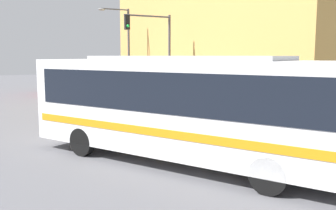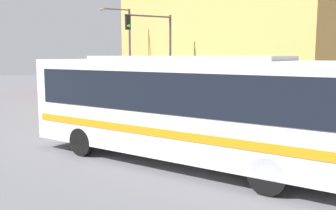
{
  "view_description": "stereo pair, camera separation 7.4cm",
  "coord_description": "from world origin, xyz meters",
  "px_view_note": "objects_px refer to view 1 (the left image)",
  "views": [
    {
      "loc": [
        -6.89,
        -10.59,
        3.43
      ],
      "look_at": [
        0.19,
        2.28,
        1.48
      ],
      "focal_mm": 40.0,
      "sensor_mm": 36.0,
      "label": 1
    },
    {
      "loc": [
        -6.82,
        -10.63,
        3.43
      ],
      "look_at": [
        0.19,
        2.28,
        1.48
      ],
      "focal_mm": 40.0,
      "sensor_mm": 36.0,
      "label": 2
    }
  ],
  "objects_px": {
    "pedestrian_mid_block": "(242,102)",
    "parking_meter": "(175,93)",
    "delivery_truck": "(62,77)",
    "traffic_light_pole": "(155,44)",
    "city_bus": "(186,103)",
    "pedestrian_near_corner": "(211,96)",
    "fire_hydrant": "(222,110)",
    "street_lamp": "(125,44)"
  },
  "relations": [
    {
      "from": "pedestrian_mid_block",
      "to": "parking_meter",
      "type": "bearing_deg",
      "value": 100.58
    },
    {
      "from": "delivery_truck",
      "to": "traffic_light_pole",
      "type": "distance_m",
      "value": 12.74
    },
    {
      "from": "city_bus",
      "to": "parking_meter",
      "type": "relative_size",
      "value": 9.12
    },
    {
      "from": "pedestrian_near_corner",
      "to": "traffic_light_pole",
      "type": "bearing_deg",
      "value": 123.12
    },
    {
      "from": "fire_hydrant",
      "to": "street_lamp",
      "type": "distance_m",
      "value": 13.65
    },
    {
      "from": "city_bus",
      "to": "pedestrian_mid_block",
      "type": "bearing_deg",
      "value": 11.38
    },
    {
      "from": "city_bus",
      "to": "street_lamp",
      "type": "xyz_separation_m",
      "value": [
        5.8,
        19.12,
        2.41
      ]
    },
    {
      "from": "street_lamp",
      "to": "pedestrian_mid_block",
      "type": "relative_size",
      "value": 4.41
    },
    {
      "from": "traffic_light_pole",
      "to": "street_lamp",
      "type": "relative_size",
      "value": 0.84
    },
    {
      "from": "delivery_truck",
      "to": "pedestrian_near_corner",
      "type": "height_order",
      "value": "delivery_truck"
    },
    {
      "from": "traffic_light_pole",
      "to": "parking_meter",
      "type": "relative_size",
      "value": 4.83
    },
    {
      "from": "city_bus",
      "to": "fire_hydrant",
      "type": "xyz_separation_m",
      "value": [
        5.91,
        6.01,
        -1.39
      ]
    },
    {
      "from": "city_bus",
      "to": "parking_meter",
      "type": "xyz_separation_m",
      "value": [
        5.91,
        10.98,
        -0.96
      ]
    },
    {
      "from": "parking_meter",
      "to": "delivery_truck",
      "type": "bearing_deg",
      "value": 107.83
    },
    {
      "from": "parking_meter",
      "to": "fire_hydrant",
      "type": "bearing_deg",
      "value": -90.0
    },
    {
      "from": "city_bus",
      "to": "fire_hydrant",
      "type": "relative_size",
      "value": 13.99
    },
    {
      "from": "parking_meter",
      "to": "pedestrian_near_corner",
      "type": "distance_m",
      "value": 2.57
    },
    {
      "from": "pedestrian_near_corner",
      "to": "parking_meter",
      "type": "bearing_deg",
      "value": 118.54
    },
    {
      "from": "fire_hydrant",
      "to": "pedestrian_mid_block",
      "type": "relative_size",
      "value": 0.5
    },
    {
      "from": "street_lamp",
      "to": "delivery_truck",
      "type": "bearing_deg",
      "value": 129.87
    },
    {
      "from": "parking_meter",
      "to": "pedestrian_mid_block",
      "type": "xyz_separation_m",
      "value": [
        1.02,
        -5.44,
        -0.02
      ]
    },
    {
      "from": "pedestrian_mid_block",
      "to": "street_lamp",
      "type": "bearing_deg",
      "value": 94.72
    },
    {
      "from": "fire_hydrant",
      "to": "pedestrian_near_corner",
      "type": "bearing_deg",
      "value": 65.59
    },
    {
      "from": "traffic_light_pole",
      "to": "street_lamp",
      "type": "xyz_separation_m",
      "value": [
        0.8,
        7.13,
        0.2
      ]
    },
    {
      "from": "pedestrian_near_corner",
      "to": "delivery_truck",
      "type": "bearing_deg",
      "value": 109.52
    },
    {
      "from": "street_lamp",
      "to": "pedestrian_near_corner",
      "type": "xyz_separation_m",
      "value": [
        1.33,
        -10.4,
        -3.38
      ]
    },
    {
      "from": "traffic_light_pole",
      "to": "fire_hydrant",
      "type": "bearing_deg",
      "value": -81.39
    },
    {
      "from": "parking_meter",
      "to": "traffic_light_pole",
      "type": "bearing_deg",
      "value": 131.84
    },
    {
      "from": "city_bus",
      "to": "street_lamp",
      "type": "height_order",
      "value": "street_lamp"
    },
    {
      "from": "delivery_truck",
      "to": "city_bus",
      "type": "bearing_deg",
      "value": -94.09
    },
    {
      "from": "fire_hydrant",
      "to": "street_lamp",
      "type": "height_order",
      "value": "street_lamp"
    },
    {
      "from": "fire_hydrant",
      "to": "pedestrian_near_corner",
      "type": "xyz_separation_m",
      "value": [
        1.23,
        2.71,
        0.42
      ]
    },
    {
      "from": "traffic_light_pole",
      "to": "street_lamp",
      "type": "height_order",
      "value": "street_lamp"
    },
    {
      "from": "delivery_truck",
      "to": "pedestrian_near_corner",
      "type": "bearing_deg",
      "value": -70.48
    },
    {
      "from": "city_bus",
      "to": "street_lamp",
      "type": "relative_size",
      "value": 1.58
    },
    {
      "from": "fire_hydrant",
      "to": "street_lamp",
      "type": "xyz_separation_m",
      "value": [
        -0.1,
        13.11,
        3.8
      ]
    },
    {
      "from": "city_bus",
      "to": "traffic_light_pole",
      "type": "relative_size",
      "value": 1.89
    },
    {
      "from": "traffic_light_pole",
      "to": "parking_meter",
      "type": "bearing_deg",
      "value": -48.16
    },
    {
      "from": "delivery_truck",
      "to": "pedestrian_near_corner",
      "type": "distance_m",
      "value": 16.24
    },
    {
      "from": "traffic_light_pole",
      "to": "city_bus",
      "type": "bearing_deg",
      "value": -112.65
    },
    {
      "from": "delivery_truck",
      "to": "pedestrian_near_corner",
      "type": "xyz_separation_m",
      "value": [
        5.42,
        -15.3,
        -0.56
      ]
    },
    {
      "from": "delivery_truck",
      "to": "parking_meter",
      "type": "bearing_deg",
      "value": -72.17
    }
  ]
}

